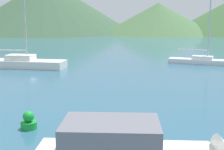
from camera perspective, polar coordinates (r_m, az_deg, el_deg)
name	(u,v)px	position (r m, az deg, el deg)	size (l,w,h in m)	color
sailboat_inner	(202,60)	(32.03, 16.19, 2.58)	(6.61, 3.53, 7.02)	white
sailboat_middle	(21,63)	(29.68, -16.33, 2.20)	(8.41, 3.17, 9.11)	white
buoy_marker	(29,121)	(13.32, -14.99, -8.20)	(0.65, 0.65, 0.75)	green
hill_central	(48,6)	(99.28, -11.69, 12.18)	(53.00, 53.00, 15.91)	#38563D
hill_east	(158,19)	(89.68, 8.45, 10.17)	(32.28, 32.28, 8.66)	#476B42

